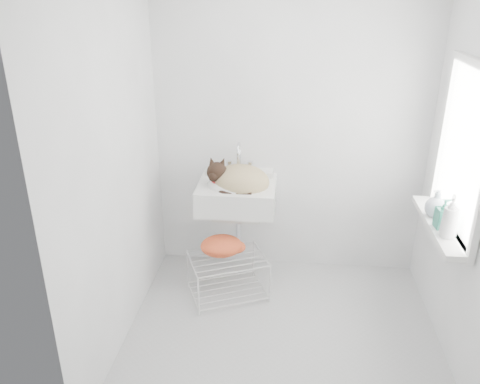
# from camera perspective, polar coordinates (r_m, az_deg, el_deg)

# --- Properties ---
(floor) EXTENTS (2.20, 2.00, 0.02)m
(floor) POSITION_cam_1_polar(r_m,az_deg,el_deg) (3.60, 4.94, -16.45)
(floor) COLOR #ABABAB
(floor) RESTS_ON ground
(back_wall) EXTENTS (2.20, 0.02, 2.50)m
(back_wall) POSITION_cam_1_polar(r_m,az_deg,el_deg) (3.91, 5.97, 7.66)
(back_wall) COLOR white
(back_wall) RESTS_ON ground
(right_wall) EXTENTS (0.02, 2.00, 2.50)m
(right_wall) POSITION_cam_1_polar(r_m,az_deg,el_deg) (3.16, 26.12, 1.49)
(right_wall) COLOR white
(right_wall) RESTS_ON ground
(left_wall) EXTENTS (0.02, 2.00, 2.50)m
(left_wall) POSITION_cam_1_polar(r_m,az_deg,el_deg) (3.16, -14.62, 3.17)
(left_wall) COLOR white
(left_wall) RESTS_ON ground
(window_glass) EXTENTS (0.01, 0.80, 1.00)m
(window_glass) POSITION_cam_1_polar(r_m,az_deg,el_deg) (3.30, 25.11, 4.40)
(window_glass) COLOR white
(window_glass) RESTS_ON right_wall
(window_frame) EXTENTS (0.04, 0.90, 1.10)m
(window_frame) POSITION_cam_1_polar(r_m,az_deg,el_deg) (3.30, 24.86, 4.42)
(window_frame) COLOR white
(window_frame) RESTS_ON right_wall
(windowsill) EXTENTS (0.16, 0.88, 0.04)m
(windowsill) POSITION_cam_1_polar(r_m,az_deg,el_deg) (3.47, 22.49, -3.66)
(windowsill) COLOR white
(windowsill) RESTS_ON right_wall
(sink) EXTENTS (0.61, 0.53, 0.24)m
(sink) POSITION_cam_1_polar(r_m,az_deg,el_deg) (3.82, -0.36, 1.03)
(sink) COLOR white
(sink) RESTS_ON back_wall
(faucet) EXTENTS (0.22, 0.16, 0.22)m
(faucet) POSITION_cam_1_polar(r_m,az_deg,el_deg) (3.94, -0.08, 3.91)
(faucet) COLOR silver
(faucet) RESTS_ON sink
(cat) EXTENTS (0.53, 0.47, 0.30)m
(cat) POSITION_cam_1_polar(r_m,az_deg,el_deg) (3.79, -0.22, 1.50)
(cat) COLOR tan
(cat) RESTS_ON sink
(wire_rack) EXTENTS (0.68, 0.59, 0.34)m
(wire_rack) POSITION_cam_1_polar(r_m,az_deg,el_deg) (3.90, -1.44, -10.15)
(wire_rack) COLOR silver
(wire_rack) RESTS_ON floor
(towel) EXTENTS (0.38, 0.30, 0.14)m
(towel) POSITION_cam_1_polar(r_m,az_deg,el_deg) (3.83, -2.20, -6.90)
(towel) COLOR orange
(towel) RESTS_ON wire_rack
(bottle_a) EXTENTS (0.11, 0.11, 0.23)m
(bottle_a) POSITION_cam_1_polar(r_m,az_deg,el_deg) (3.29, 23.25, -4.89)
(bottle_a) COLOR silver
(bottle_a) RESTS_ON windowsill
(bottle_b) EXTENTS (0.10, 0.10, 0.20)m
(bottle_b) POSITION_cam_1_polar(r_m,az_deg,el_deg) (3.39, 22.69, -3.90)
(bottle_b) COLOR #297F67
(bottle_b) RESTS_ON windowsill
(bottle_c) EXTENTS (0.18, 0.18, 0.19)m
(bottle_c) POSITION_cam_1_polar(r_m,az_deg,el_deg) (3.54, 21.99, -2.65)
(bottle_c) COLOR silver
(bottle_c) RESTS_ON windowsill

